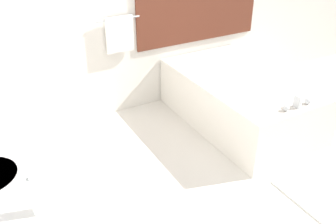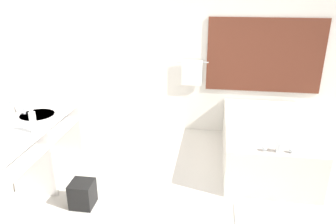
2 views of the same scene
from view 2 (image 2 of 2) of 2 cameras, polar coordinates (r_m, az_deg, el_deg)
The scene contains 8 objects.
ground_plane at distance 3.61m, azimuth 5.91°, elevation -17.65°, with size 16.00×16.00×0.00m, color silver.
wall_back_with_blinds at distance 5.12m, azimuth 8.08°, elevation 10.82°, with size 7.40×0.13×2.70m.
vanity_counter at distance 3.90m, azimuth -22.85°, elevation -4.67°, with size 0.56×1.63×0.89m.
sink_faucet at distance 4.03m, azimuth -23.87°, elevation 0.86°, with size 0.09×0.04×0.18m.
bathtub at distance 4.58m, azimuth 16.59°, elevation -4.74°, with size 1.09×1.82×0.69m.
water_bottle_2 at distance 3.47m, azimuth -22.44°, elevation -1.63°, with size 0.06×0.06×0.24m.
water_bottle_3 at distance 3.49m, azimuth -27.18°, elevation -2.09°, with size 0.06×0.06×0.26m.
waste_bin at distance 3.77m, azimuth -14.66°, elevation -13.63°, with size 0.24×0.24×0.29m.
Camera 2 is at (0.06, -2.81, 2.26)m, focal length 35.00 mm.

